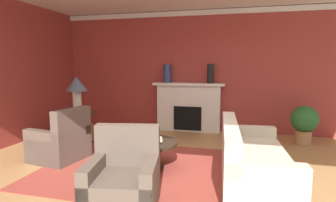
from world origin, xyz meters
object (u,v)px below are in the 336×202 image
at_px(coffee_table, 147,149).
at_px(potted_plant, 304,122).
at_px(sofa, 251,162).
at_px(armchair_near_window, 61,143).
at_px(table_lamp, 77,87).
at_px(armchair_facing_fireplace, 123,183).
at_px(side_table, 78,126).
at_px(vase_mantel_right, 211,74).
at_px(vase_mantel_left, 167,74).
at_px(fireplace, 188,108).

xyz_separation_m(coffee_table, potted_plant, (2.79, 2.16, 0.16)).
height_order(sofa, armchair_near_window, armchair_near_window).
bearing_deg(table_lamp, armchair_facing_fireplace, -48.20).
xyz_separation_m(coffee_table, side_table, (-1.85, 0.95, 0.06)).
bearing_deg(sofa, coffee_table, 175.58).
relative_size(table_lamp, vase_mantel_right, 1.58).
height_order(coffee_table, side_table, side_table).
relative_size(coffee_table, potted_plant, 1.20).
relative_size(armchair_facing_fireplace, vase_mantel_right, 2.00).
height_order(armchair_near_window, vase_mantel_left, vase_mantel_left).
bearing_deg(fireplace, coffee_table, -93.90).
distance_m(table_lamp, vase_mantel_right, 3.15).
height_order(coffee_table, table_lamp, table_lamp).
bearing_deg(coffee_table, vase_mantel_left, 97.55).
bearing_deg(armchair_near_window, fireplace, 56.91).
distance_m(armchair_facing_fireplace, table_lamp, 3.13).
bearing_deg(side_table, sofa, -17.18).
height_order(armchair_near_window, potted_plant, armchair_near_window).
relative_size(coffee_table, side_table, 1.43).
bearing_deg(vase_mantel_left, potted_plant, -10.15).
bearing_deg(armchair_facing_fireplace, table_lamp, 131.80).
distance_m(armchair_near_window, armchair_facing_fireplace, 2.18).
relative_size(armchair_near_window, side_table, 1.36).
height_order(coffee_table, vase_mantel_right, vase_mantel_right).
bearing_deg(vase_mantel_right, fireplace, 174.84).
height_order(fireplace, vase_mantel_left, vase_mantel_left).
bearing_deg(sofa, armchair_facing_fireplace, -142.08).
bearing_deg(side_table, coffee_table, -27.20).
bearing_deg(vase_mantel_right, table_lamp, -145.56).
height_order(fireplace, vase_mantel_right, vase_mantel_right).
relative_size(sofa, armchair_facing_fireplace, 2.27).
xyz_separation_m(sofa, vase_mantel_right, (-0.89, 2.85, 1.18)).
relative_size(armchair_near_window, vase_mantel_right, 2.00).
xyz_separation_m(armchair_facing_fireplace, coffee_table, (-0.15, 1.28, 0.03)).
relative_size(fireplace, coffee_table, 1.80).
bearing_deg(armchair_near_window, potted_plant, 26.02).
bearing_deg(potted_plant, coffee_table, -142.27).
bearing_deg(armchair_facing_fireplace, side_table, 131.80).
relative_size(coffee_table, table_lamp, 1.33).
xyz_separation_m(armchair_near_window, potted_plant, (4.40, 2.15, 0.19)).
xyz_separation_m(armchair_near_window, coffee_table, (1.61, -0.01, 0.03)).
relative_size(sofa, vase_mantel_left, 4.67).
bearing_deg(side_table, armchair_facing_fireplace, -48.20).
bearing_deg(fireplace, potted_plant, -13.27).
distance_m(armchair_facing_fireplace, coffee_table, 1.29).
xyz_separation_m(armchair_near_window, table_lamp, (-0.24, 0.94, 0.92)).
height_order(armchair_near_window, table_lamp, table_lamp).
distance_m(armchair_near_window, side_table, 0.97).
bearing_deg(table_lamp, fireplace, 41.84).
bearing_deg(armchair_facing_fireplace, vase_mantel_left, 97.24).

